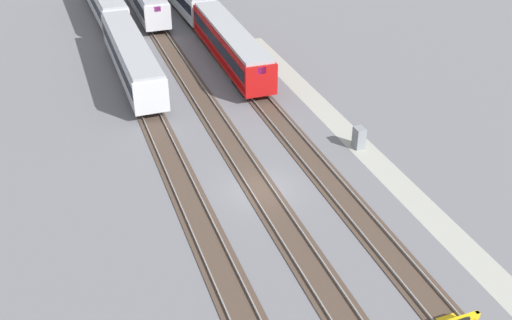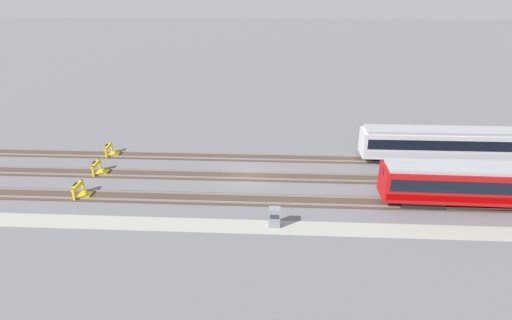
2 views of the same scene
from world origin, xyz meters
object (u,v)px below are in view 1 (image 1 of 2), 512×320
subway_car_front_row_left_inner (132,58)px  subway_car_front_row_centre (231,45)px  subway_car_front_row_rightmost (104,0)px  electrical_cabinet (359,138)px

subway_car_front_row_left_inner → subway_car_front_row_centre: same height
subway_car_front_row_centre → subway_car_front_row_rightmost: same height
subway_car_front_row_left_inner → subway_car_front_row_rightmost: 18.84m
electrical_cabinet → subway_car_front_row_centre: bearing=12.6°
subway_car_front_row_rightmost → electrical_cabinet: subway_car_front_row_rightmost is taller
subway_car_front_row_left_inner → electrical_cabinet: (-18.13, -13.42, -1.24)m
subway_car_front_row_left_inner → subway_car_front_row_rightmost: same height
subway_car_front_row_centre → electrical_cabinet: bearing=-167.4°
subway_car_front_row_left_inner → subway_car_front_row_centre: (-0.00, -9.37, 0.00)m
subway_car_front_row_left_inner → electrical_cabinet: 22.59m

